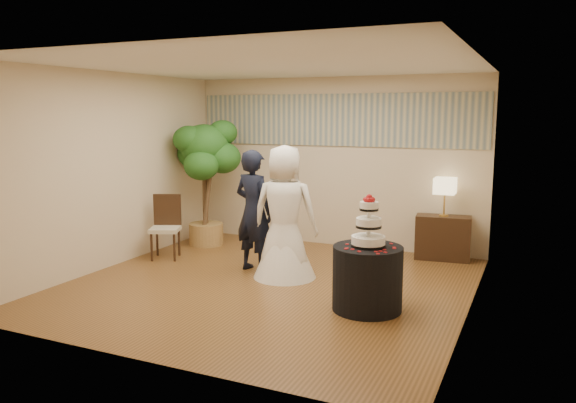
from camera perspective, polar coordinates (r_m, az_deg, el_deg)
The scene contains 15 objects.
floor at distance 7.40m, azimuth -2.01°, elevation -8.46°, with size 5.00×5.00×0.00m, color brown.
ceiling at distance 7.08m, azimuth -2.13°, elevation 13.71°, with size 5.00×5.00×0.00m, color white.
wall_back at distance 9.40m, azimuth 4.75°, elevation 3.98°, with size 5.00×0.06×2.80m, color beige.
wall_front at distance 5.01m, azimuth -14.89°, elevation -0.71°, with size 5.00×0.06×2.80m, color beige.
wall_left at distance 8.51m, azimuth -17.35°, elevation 3.08°, with size 0.06×5.00×2.80m, color beige.
wall_right at distance 6.40m, azimuth 18.41°, elevation 1.19°, with size 0.06×5.00×2.80m, color beige.
mural_border at distance 9.34m, azimuth 4.76°, elevation 8.25°, with size 4.90×0.02×0.85m, color gray.
groom at distance 7.87m, azimuth -3.50°, elevation -0.96°, with size 0.63×0.41×1.72m, color black.
bride at distance 7.53m, azimuth -0.34°, elevation -1.08°, with size 0.88×0.85×1.80m, color white.
cake_table at distance 6.46m, azimuth 8.07°, elevation -7.73°, with size 0.79×0.79×0.74m, color black.
wedding_cake at distance 6.30m, azimuth 8.20°, elevation -1.93°, with size 0.39×0.39×0.59m, color white, non-canonical shape.
console at distance 8.87m, azimuth 15.45°, elevation -3.56°, with size 0.81×0.36×0.68m, color black.
table_lamp at distance 8.76m, azimuth 15.62°, elevation 0.45°, with size 0.31×0.31×0.58m, color beige, non-canonical shape.
ficus_tree at distance 9.48m, azimuth -8.43°, elevation 1.97°, with size 1.02×1.02×2.14m, color #22571B, non-canonical shape.
side_chair at distance 8.78m, azimuth -12.39°, elevation -2.58°, with size 0.45×0.47×0.97m, color black, non-canonical shape.
Camera 1 is at (3.14, -6.32, 2.22)m, focal length 35.00 mm.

